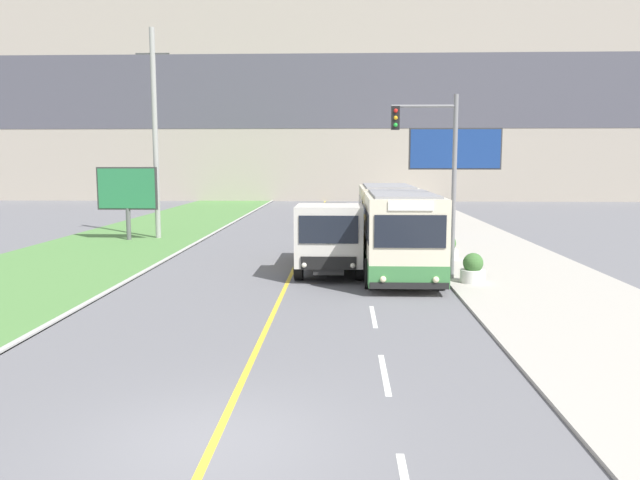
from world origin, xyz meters
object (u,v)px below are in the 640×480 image
at_px(planter_round_second, 447,248).
at_px(billboard_small, 127,191).
at_px(city_bus, 393,226).
at_px(car_distant, 335,216).
at_px(traffic_light_mast, 437,164).
at_px(utility_pole_far, 155,134).
at_px(dump_truck, 330,239).
at_px(billboard_large, 455,153).
at_px(planter_round_near, 473,269).

bearing_deg(planter_round_second, billboard_small, 158.11).
xyz_separation_m(city_bus, planter_round_second, (2.34, 0.84, -1.03)).
bearing_deg(car_distant, planter_round_second, -70.69).
bearing_deg(city_bus, traffic_light_mast, -71.50).
bearing_deg(city_bus, utility_pole_far, 146.30).
relative_size(dump_truck, billboard_large, 1.06).
bearing_deg(traffic_light_mast, utility_pole_far, 138.86).
distance_m(city_bus, billboard_small, 15.29).
distance_m(car_distant, billboard_large, 8.79).
distance_m(billboard_large, planter_round_near, 16.50).
bearing_deg(billboard_small, planter_round_second, -21.89).
relative_size(billboard_small, planter_round_second, 3.68).
bearing_deg(dump_truck, car_distant, 90.21).
bearing_deg(traffic_light_mast, billboard_large, 77.76).
height_order(dump_truck, billboard_large, billboard_large).
xyz_separation_m(city_bus, traffic_light_mast, (1.19, -3.54, 2.51)).
relative_size(city_bus, billboard_small, 3.36).
bearing_deg(traffic_light_mast, car_distant, 101.56).
height_order(car_distant, traffic_light_mast, traffic_light_mast).
bearing_deg(dump_truck, city_bus, 45.75).
bearing_deg(planter_round_second, car_distant, 109.31).
bearing_deg(billboard_large, traffic_light_mast, -102.24).
height_order(traffic_light_mast, planter_round_near, traffic_light_mast).
relative_size(car_distant, billboard_small, 1.11).
bearing_deg(planter_round_second, traffic_light_mast, -104.80).
relative_size(car_distant, planter_round_second, 4.08).
height_order(dump_truck, car_distant, dump_truck).
height_order(car_distant, planter_round_near, car_distant).
bearing_deg(billboard_large, utility_pole_far, -168.29).
bearing_deg(billboard_small, planter_round_near, -35.98).
height_order(dump_truck, traffic_light_mast, traffic_light_mast).
relative_size(billboard_large, planter_round_second, 5.79).
xyz_separation_m(dump_truck, billboard_small, (-10.92, 9.78, 1.31)).
xyz_separation_m(dump_truck, car_distant, (-0.06, 17.52, -0.64)).
relative_size(utility_pole_far, billboard_large, 1.83).
relative_size(dump_truck, planter_round_near, 6.37).
bearing_deg(traffic_light_mast, planter_round_second, 75.20).
xyz_separation_m(utility_pole_far, traffic_light_mast, (13.32, -11.63, -1.56)).
height_order(dump_truck, billboard_small, billboard_small).
relative_size(utility_pole_far, planter_round_near, 11.02).
bearing_deg(planter_round_near, planter_round_second, 90.37).
height_order(billboard_large, billboard_small, billboard_large).
height_order(city_bus, planter_round_second, city_bus).
xyz_separation_m(utility_pole_far, planter_round_near, (14.51, -12.40, -5.11)).
height_order(billboard_small, planter_round_second, billboard_small).
distance_m(city_bus, utility_pole_far, 15.14).
relative_size(utility_pole_far, planter_round_second, 10.59).
distance_m(city_bus, planter_round_second, 2.69).
relative_size(city_bus, traffic_light_mast, 2.02).
relative_size(traffic_light_mast, billboard_small, 1.66).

